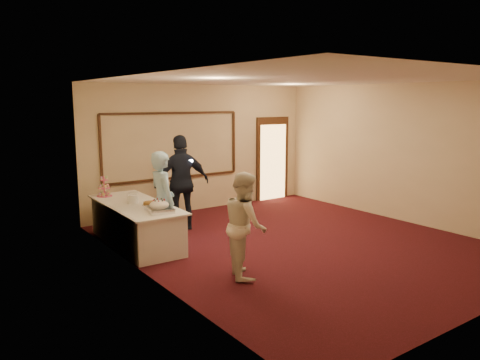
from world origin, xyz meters
The scene contains 14 objects.
floor centered at (0.00, 0.00, 0.00)m, with size 7.00×7.00×0.00m, color black.
room_walls centered at (0.00, 0.00, 2.03)m, with size 6.04×7.04×3.02m.
wall_molding centered at (-0.80, 3.47, 1.60)m, with size 3.45×0.04×1.55m.
doorway centered at (2.15, 3.45, 1.08)m, with size 1.05×0.07×2.20m.
buffet_table centered at (-2.50, 1.71, 0.39)m, with size 1.05×2.57×0.77m.
pavlova_tray centered at (-2.42, 0.87, 0.86)m, with size 0.48×0.61×0.20m.
cupcake_stand centered at (-2.73, 2.69, 0.93)m, with size 0.30×0.30×0.44m.
plate_stack_a centered at (-2.54, 1.75, 0.85)m, with size 0.19×0.19×0.16m.
plate_stack_b centered at (-2.43, 1.97, 0.85)m, with size 0.19×0.19×0.16m.
tart centered at (-2.33, 1.42, 0.80)m, with size 0.31×0.31×0.06m.
man centered at (-2.25, 1.10, 0.89)m, with size 0.65×0.42×1.77m, color #91BCDC.
woman centered at (-1.78, -0.71, 0.80)m, with size 0.77×0.60×1.59m, color white.
guest centered at (-1.30, 2.14, 0.98)m, with size 1.14×0.48×1.95m, color black.
camera_flash centered at (-1.18, 1.99, 1.43)m, with size 0.07×0.04×0.05m, color white.
Camera 1 is at (-5.77, -6.21, 2.63)m, focal length 35.00 mm.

